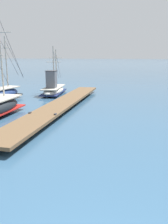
% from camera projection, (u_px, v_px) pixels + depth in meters
% --- Properties ---
extents(floating_dock, '(2.33, 17.73, 0.53)m').
position_uv_depth(floating_dock, '(61.00, 104.00, 17.52)').
color(floating_dock, brown).
rests_on(floating_dock, ground).
extents(fishing_boat_2, '(2.06, 5.69, 4.61)m').
position_uv_depth(fishing_boat_2, '(53.00, 88.00, 23.72)').
color(fishing_boat_2, silver).
rests_on(fishing_boat_2, ground).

